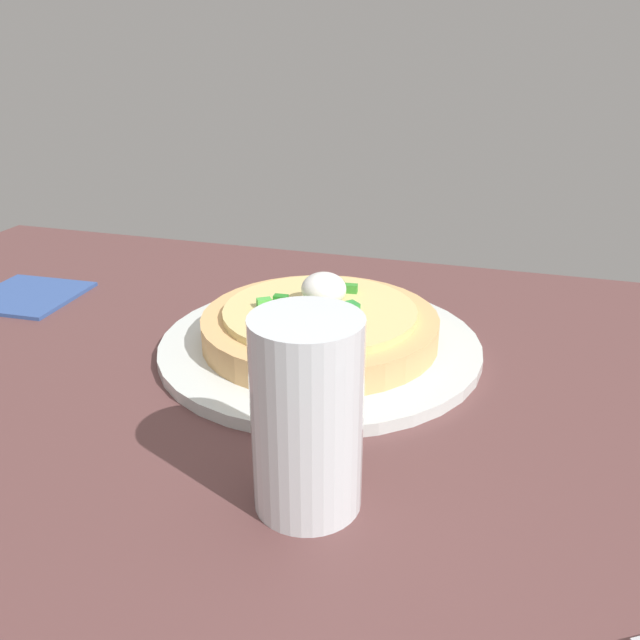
% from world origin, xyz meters
% --- Properties ---
extents(dining_table, '(1.16, 0.66, 0.03)m').
position_xyz_m(dining_table, '(0.00, 0.00, 0.01)').
color(dining_table, brown).
rests_on(dining_table, ground).
extents(plate, '(0.29, 0.29, 0.01)m').
position_xyz_m(plate, '(0.02, -0.05, 0.03)').
color(plate, silver).
rests_on(plate, dining_table).
extents(pizza, '(0.21, 0.21, 0.06)m').
position_xyz_m(pizza, '(0.02, -0.05, 0.05)').
color(pizza, tan).
rests_on(pizza, plate).
extents(cup_far, '(0.07, 0.07, 0.12)m').
position_xyz_m(cup_far, '(-0.04, 0.15, 0.08)').
color(cup_far, silver).
rests_on(cup_far, dining_table).
extents(napkin, '(0.11, 0.11, 0.00)m').
position_xyz_m(napkin, '(0.36, -0.08, 0.03)').
color(napkin, '#345092').
rests_on(napkin, dining_table).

